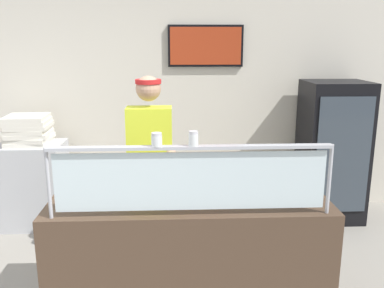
{
  "coord_description": "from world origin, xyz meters",
  "views": [
    {
      "loc": [
        0.87,
        -2.42,
        2.03
      ],
      "look_at": [
        1.0,
        0.42,
        1.33
      ],
      "focal_mm": 39.05,
      "sensor_mm": 36.0,
      "label": 1
    }
  ],
  "objects_px": {
    "pepper_flake_shaker": "(193,139)",
    "drink_fridge": "(332,151)",
    "parmesan_shaker": "(157,140)",
    "worker_figure": "(151,164)",
    "pizza_tray": "(161,191)",
    "pizza_box_stack": "(29,130)",
    "pizza_server": "(155,189)"
  },
  "relations": [
    {
      "from": "pepper_flake_shaker",
      "to": "drink_fridge",
      "type": "xyz_separation_m",
      "value": [
        1.7,
        2.08,
        -0.65
      ]
    },
    {
      "from": "parmesan_shaker",
      "to": "worker_figure",
      "type": "distance_m",
      "value": 1.07
    },
    {
      "from": "pizza_tray",
      "to": "pepper_flake_shaker",
      "type": "xyz_separation_m",
      "value": [
        0.22,
        -0.41,
        0.48
      ]
    },
    {
      "from": "pizza_tray",
      "to": "parmesan_shaker",
      "type": "distance_m",
      "value": 0.63
    },
    {
      "from": "pizza_tray",
      "to": "pepper_flake_shaker",
      "type": "relative_size",
      "value": 5.42
    },
    {
      "from": "pizza_tray",
      "to": "pepper_flake_shaker",
      "type": "bearing_deg",
      "value": -61.71
    },
    {
      "from": "parmesan_shaker",
      "to": "drink_fridge",
      "type": "xyz_separation_m",
      "value": [
        1.93,
        2.08,
        -0.64
      ]
    },
    {
      "from": "drink_fridge",
      "to": "pizza_tray",
      "type": "bearing_deg",
      "value": -138.98
    },
    {
      "from": "pizza_tray",
      "to": "pepper_flake_shaker",
      "type": "distance_m",
      "value": 0.67
    },
    {
      "from": "parmesan_shaker",
      "to": "worker_figure",
      "type": "xyz_separation_m",
      "value": [
        -0.09,
        0.97,
        -0.44
      ]
    },
    {
      "from": "pepper_flake_shaker",
      "to": "worker_figure",
      "type": "xyz_separation_m",
      "value": [
        -0.32,
        0.97,
        -0.44
      ]
    },
    {
      "from": "parmesan_shaker",
      "to": "pizza_box_stack",
      "type": "relative_size",
      "value": 0.18
    },
    {
      "from": "worker_figure",
      "to": "drink_fridge",
      "type": "height_order",
      "value": "worker_figure"
    },
    {
      "from": "pizza_server",
      "to": "pepper_flake_shaker",
      "type": "relative_size",
      "value": 3.03
    },
    {
      "from": "pepper_flake_shaker",
      "to": "pizza_box_stack",
      "type": "distance_m",
      "value": 2.67
    },
    {
      "from": "pizza_tray",
      "to": "parmesan_shaker",
      "type": "xyz_separation_m",
      "value": [
        -0.01,
        -0.41,
        0.48
      ]
    },
    {
      "from": "pizza_box_stack",
      "to": "pizza_server",
      "type": "bearing_deg",
      "value": -48.98
    },
    {
      "from": "parmesan_shaker",
      "to": "drink_fridge",
      "type": "distance_m",
      "value": 2.91
    },
    {
      "from": "pizza_tray",
      "to": "drink_fridge",
      "type": "relative_size",
      "value": 0.31
    },
    {
      "from": "pizza_tray",
      "to": "worker_figure",
      "type": "distance_m",
      "value": 0.57
    },
    {
      "from": "pizza_tray",
      "to": "pizza_server",
      "type": "distance_m",
      "value": 0.05
    },
    {
      "from": "pizza_tray",
      "to": "drink_fridge",
      "type": "bearing_deg",
      "value": 41.02
    },
    {
      "from": "pizza_server",
      "to": "drink_fridge",
      "type": "height_order",
      "value": "drink_fridge"
    },
    {
      "from": "pizza_server",
      "to": "worker_figure",
      "type": "height_order",
      "value": "worker_figure"
    },
    {
      "from": "pizza_box_stack",
      "to": "worker_figure",
      "type": "bearing_deg",
      "value": -37.76
    },
    {
      "from": "pizza_tray",
      "to": "pizza_server",
      "type": "xyz_separation_m",
      "value": [
        -0.04,
        -0.02,
        0.02
      ]
    },
    {
      "from": "pepper_flake_shaker",
      "to": "pizza_box_stack",
      "type": "bearing_deg",
      "value": 129.79
    },
    {
      "from": "worker_figure",
      "to": "parmesan_shaker",
      "type": "bearing_deg",
      "value": -84.41
    },
    {
      "from": "pepper_flake_shaker",
      "to": "worker_figure",
      "type": "relative_size",
      "value": 0.05
    },
    {
      "from": "worker_figure",
      "to": "pizza_box_stack",
      "type": "distance_m",
      "value": 1.74
    },
    {
      "from": "pizza_server",
      "to": "parmesan_shaker",
      "type": "bearing_deg",
      "value": -86.5
    },
    {
      "from": "worker_figure",
      "to": "pizza_box_stack",
      "type": "bearing_deg",
      "value": 142.24
    }
  ]
}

